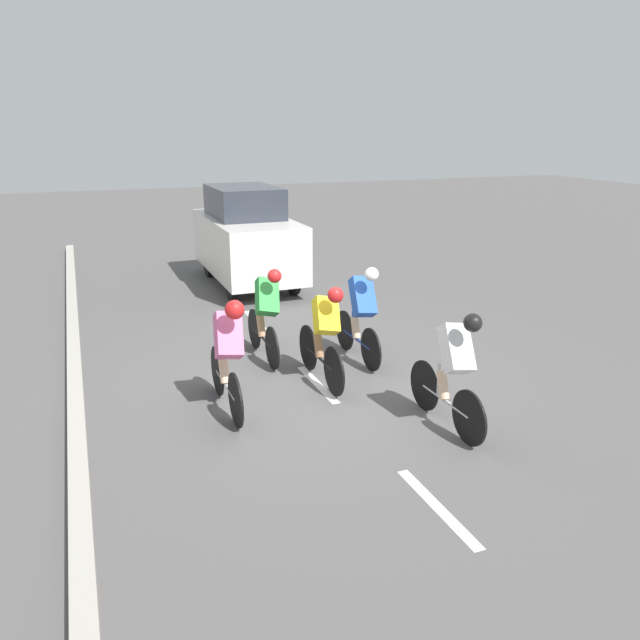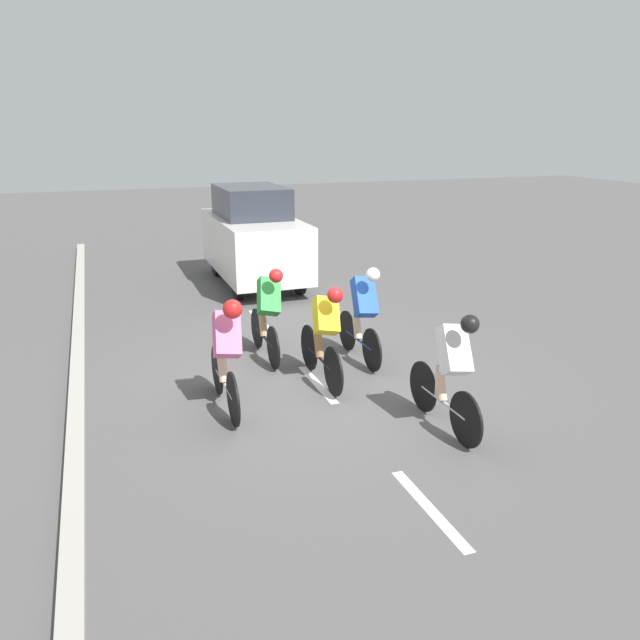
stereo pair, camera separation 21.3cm
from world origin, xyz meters
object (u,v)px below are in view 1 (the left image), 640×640
at_px(cyclist_pink, 228,352).
at_px(support_car, 247,237).
at_px(cyclist_green, 266,311).
at_px(cyclist_white, 453,367).
at_px(cyclist_blue, 361,312).
at_px(cyclist_yellow, 324,332).

relative_size(cyclist_pink, support_car, 0.44).
bearing_deg(cyclist_pink, cyclist_green, -120.87).
bearing_deg(cyclist_white, cyclist_blue, -88.60).
bearing_deg(cyclist_green, cyclist_yellow, 112.00).
bearing_deg(support_car, cyclist_pink, 73.00).
distance_m(cyclist_pink, cyclist_green, 1.90).
bearing_deg(cyclist_yellow, support_car, -94.77).
relative_size(cyclist_pink, cyclist_blue, 1.04).
bearing_deg(support_car, cyclist_blue, 93.66).
relative_size(cyclist_blue, cyclist_white, 0.99).
relative_size(cyclist_blue, cyclist_yellow, 0.96).
bearing_deg(support_car, cyclist_green, 78.35).
bearing_deg(cyclist_white, cyclist_green, -65.39).
xyz_separation_m(cyclist_blue, cyclist_green, (1.33, -0.60, -0.02)).
xyz_separation_m(cyclist_green, support_car, (-0.99, -4.79, 0.32)).
bearing_deg(cyclist_pink, cyclist_yellow, -163.74).
relative_size(cyclist_pink, cyclist_green, 1.03).
distance_m(cyclist_blue, cyclist_yellow, 1.04).
distance_m(cyclist_white, support_car, 7.84).
relative_size(cyclist_blue, support_car, 0.42).
bearing_deg(cyclist_yellow, cyclist_blue, -144.32).
height_order(cyclist_pink, cyclist_blue, cyclist_pink).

